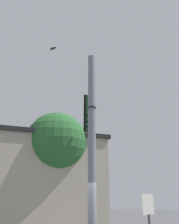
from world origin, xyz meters
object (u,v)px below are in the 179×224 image
Objects in this scene: bird_flying at (53,48)px; street_name_sign at (92,110)px; traffic_light_mid_inner at (90,111)px; traffic_light_nearest_pole at (90,105)px; historical_marker at (149,214)px; traffic_light_mid_outer at (89,117)px; traffic_light_arm_end at (89,122)px.

street_name_sign is at bearing 106.01° from bird_flying.
traffic_light_nearest_pole is at bearing 58.14° from traffic_light_mid_inner.
bird_flying is (0.75, -2.63, 4.23)m from street_name_sign.
street_name_sign is 0.52× the size of historical_marker.
bird_flying is at bearing 18.73° from traffic_light_mid_outer.
street_name_sign is (1.75, 2.80, -1.13)m from traffic_light_mid_inner.
traffic_light_mid_inner is at bearing 58.14° from traffic_light_arm_end.
historical_marker is at bearing 106.71° from traffic_light_nearest_pole.
traffic_light_mid_inner reaches higher than street_name_sign.
traffic_light_mid_outer is 0.62× the size of historical_marker.
traffic_light_nearest_pole is 2.55m from street_name_sign.
historical_marker is at bearing 94.64° from traffic_light_mid_inner.
traffic_light_mid_inner is at bearing -176.11° from bird_flying.
traffic_light_arm_end is 5.10m from bird_flying.
street_name_sign is at bearing 57.86° from traffic_light_nearest_pole.
historical_marker is at bearing 129.05° from bird_flying.
bird_flying is (3.05, 1.03, 3.10)m from traffic_light_mid_outer.
traffic_light_arm_end is (-1.61, -2.59, 0.00)m from traffic_light_nearest_pole.
traffic_light_mid_inner is 3.99m from bird_flying.
traffic_light_mid_outer is at bearing -122.01° from street_name_sign.
bird_flying is at bearing -19.30° from traffic_light_nearest_pole.
traffic_light_mid_outer is 4.47m from bird_flying.
traffic_light_mid_outer is 1.19× the size of street_name_sign.
traffic_light_arm_end is 1.19× the size of street_name_sign.
traffic_light_arm_end is 0.62× the size of historical_marker.
street_name_sign is 2.64× the size of bird_flying.
bird_flying reaches higher than traffic_light_nearest_pole.
bird_flying is at bearing 27.88° from traffic_light_arm_end.
bird_flying is at bearing -50.95° from historical_marker.
traffic_light_mid_inner is 1.00× the size of traffic_light_mid_outer.
traffic_light_nearest_pole is 3.04m from traffic_light_arm_end.
street_name_sign is (1.22, 1.94, -1.13)m from traffic_light_nearest_pole.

